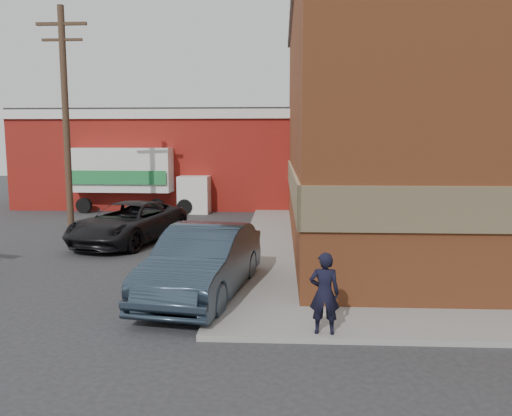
% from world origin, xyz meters
% --- Properties ---
extents(ground, '(90.00, 90.00, 0.00)m').
position_xyz_m(ground, '(0.00, 0.00, 0.00)').
color(ground, '#28282B').
rests_on(ground, ground).
extents(brick_building, '(14.25, 18.25, 9.36)m').
position_xyz_m(brick_building, '(8.50, 9.00, 4.68)').
color(brick_building, '#9C4D28').
rests_on(brick_building, ground).
extents(sidewalk_west, '(1.80, 18.00, 0.12)m').
position_xyz_m(sidewalk_west, '(0.60, 9.00, 0.06)').
color(sidewalk_west, gray).
rests_on(sidewalk_west, ground).
extents(warehouse, '(16.30, 8.30, 5.60)m').
position_xyz_m(warehouse, '(-6.00, 20.00, 2.81)').
color(warehouse, maroon).
rests_on(warehouse, ground).
extents(utility_pole, '(2.00, 0.26, 9.00)m').
position_xyz_m(utility_pole, '(-7.50, 9.00, 4.75)').
color(utility_pole, '#4C3526').
rests_on(utility_pole, ground).
extents(man, '(0.59, 0.41, 1.57)m').
position_xyz_m(man, '(1.90, -1.55, 0.90)').
color(man, black).
rests_on(man, sidewalk_south).
extents(sedan, '(2.58, 5.39, 1.71)m').
position_xyz_m(sedan, '(-0.80, 1.02, 0.85)').
color(sedan, '#2A3846').
rests_on(sedan, ground).
extents(suv_a, '(3.80, 5.92, 1.52)m').
position_xyz_m(suv_a, '(-4.61, 7.42, 0.76)').
color(suv_a, black).
rests_on(suv_a, ground).
extents(box_truck, '(7.07, 2.36, 3.46)m').
position_xyz_m(box_truck, '(-6.76, 15.97, 1.99)').
color(box_truck, white).
rests_on(box_truck, ground).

